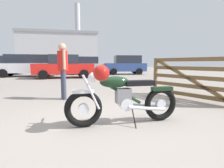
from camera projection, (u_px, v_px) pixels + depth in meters
ground_plane at (108, 123)px, 3.15m from camera, size 80.00×80.00×0.00m
vintage_motorcycle at (122, 97)px, 3.01m from camera, size 2.08×0.73×1.07m
timber_gate at (197, 77)px, 4.87m from camera, size 1.25×2.33×1.60m
bystander at (63, 65)px, 5.06m from camera, size 0.30×0.44×1.66m
silver_sedan_mid at (64, 66)px, 12.46m from camera, size 4.38×2.30×1.67m
dark_sedan_left at (87, 66)px, 16.56m from camera, size 4.26×2.04×1.67m
blue_hatchback_right at (29, 65)px, 13.80m from camera, size 4.83×2.25×1.74m
white_estate_far at (126, 65)px, 16.45m from camera, size 3.97×1.96×1.78m
industrial_building at (60, 51)px, 37.20m from camera, size 15.79×8.98×13.76m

